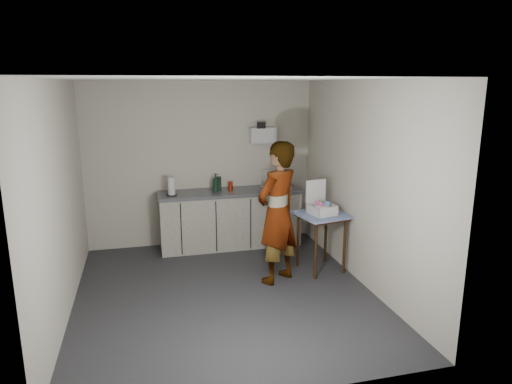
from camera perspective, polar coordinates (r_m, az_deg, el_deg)
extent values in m
plane|color=#28282D|center=(5.84, -3.91, -12.55)|extent=(4.00, 4.00, 0.00)
cube|color=beige|center=(7.33, -6.87, 3.46)|extent=(3.60, 0.02, 2.60)
cube|color=beige|center=(5.96, 13.06, 0.94)|extent=(0.02, 4.00, 2.60)
cube|color=beige|center=(5.40, -23.19, -1.10)|extent=(0.02, 4.00, 2.60)
cube|color=white|center=(5.25, -4.36, 13.85)|extent=(3.60, 4.00, 0.01)
cube|color=black|center=(7.43, -3.23, -6.38)|extent=(2.20, 0.52, 0.08)
cube|color=beige|center=(7.31, -3.27, -3.50)|extent=(2.20, 0.58, 0.86)
cube|color=#474A50|center=(7.19, -3.31, -0.03)|extent=(2.24, 0.62, 0.05)
cube|color=black|center=(6.93, -9.33, -4.60)|extent=(0.02, 0.01, 0.80)
cube|color=black|center=(6.99, -4.99, -4.32)|extent=(0.02, 0.01, 0.80)
cube|color=black|center=(7.09, -0.67, -4.01)|extent=(0.01, 0.01, 0.80)
cube|color=black|center=(7.23, 3.42, -3.70)|extent=(0.02, 0.01, 0.80)
cube|color=white|center=(7.39, 0.88, 7.16)|extent=(0.42, 0.16, 0.24)
cube|color=white|center=(7.45, 0.77, 6.13)|extent=(0.30, 0.06, 0.04)
cube|color=black|center=(7.28, 0.68, 8.33)|extent=(0.14, 0.02, 0.10)
cylinder|color=#3C250D|center=(6.14, 7.46, -7.46)|extent=(0.04, 0.04, 0.75)
cylinder|color=#3C250D|center=(6.39, 10.99, -6.76)|extent=(0.04, 0.04, 0.75)
cylinder|color=#3C250D|center=(6.51, 5.26, -6.17)|extent=(0.04, 0.04, 0.75)
cylinder|color=#3C250D|center=(6.75, 8.69, -5.57)|extent=(0.04, 0.04, 0.75)
cube|color=#3C250D|center=(6.32, 8.22, -3.11)|extent=(0.65, 0.65, 0.04)
cube|color=#194199|center=(6.31, 8.23, -2.82)|extent=(0.74, 0.74, 0.03)
imported|color=#B2A593|center=(5.88, 2.71, -2.63)|extent=(0.81, 0.75, 1.86)
imported|color=black|center=(7.11, -5.06, 1.17)|extent=(0.15, 0.15, 0.28)
cylinder|color=#B72912|center=(7.20, -3.20, 0.76)|extent=(0.07, 0.07, 0.14)
cylinder|color=black|center=(7.17, -4.62, 1.05)|extent=(0.07, 0.07, 0.23)
cylinder|color=black|center=(6.98, -10.48, -0.36)|extent=(0.16, 0.16, 0.01)
cylinder|color=white|center=(6.95, -10.53, 0.76)|extent=(0.11, 0.11, 0.27)
cube|color=white|center=(7.33, 2.49, 0.53)|extent=(0.43, 0.32, 0.02)
cylinder|color=white|center=(7.12, 1.33, 1.38)|extent=(0.01, 0.01, 0.28)
cylinder|color=white|center=(7.23, 4.28, 1.54)|extent=(0.01, 0.01, 0.28)
cylinder|color=white|center=(7.38, 0.76, 1.82)|extent=(0.01, 0.01, 0.28)
cylinder|color=white|center=(7.49, 3.61, 1.96)|extent=(0.01, 0.01, 0.28)
cylinder|color=white|center=(7.28, 1.69, 1.47)|extent=(0.05, 0.24, 0.23)
cylinder|color=white|center=(7.30, 2.34, 1.51)|extent=(0.05, 0.24, 0.23)
cylinder|color=white|center=(7.33, 2.98, 1.54)|extent=(0.05, 0.24, 0.23)
cube|color=white|center=(6.30, 8.25, -2.68)|extent=(0.38, 0.38, 0.01)
cube|color=white|center=(6.16, 9.07, -2.45)|extent=(0.31, 0.08, 0.12)
cube|color=white|center=(6.40, 7.49, -1.79)|extent=(0.31, 0.08, 0.12)
cube|color=white|center=(6.19, 7.09, -2.29)|extent=(0.08, 0.31, 0.12)
cube|color=white|center=(6.36, 9.41, -1.94)|extent=(0.08, 0.31, 0.12)
cube|color=white|center=(6.36, 7.50, 0.13)|extent=(0.31, 0.08, 0.32)
cylinder|color=white|center=(6.28, 8.27, -2.11)|extent=(0.21, 0.21, 0.12)
sphere|color=#F0589E|center=(6.20, 8.08, -1.55)|extent=(0.07, 0.07, 0.07)
sphere|color=#5B91F8|center=(6.25, 8.91, -1.44)|extent=(0.07, 0.07, 0.07)
sphere|color=#53CA64|center=(6.30, 8.02, -1.30)|extent=(0.07, 0.07, 0.07)
sphere|color=#F0589E|center=(6.27, 7.68, -1.36)|extent=(0.07, 0.07, 0.07)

